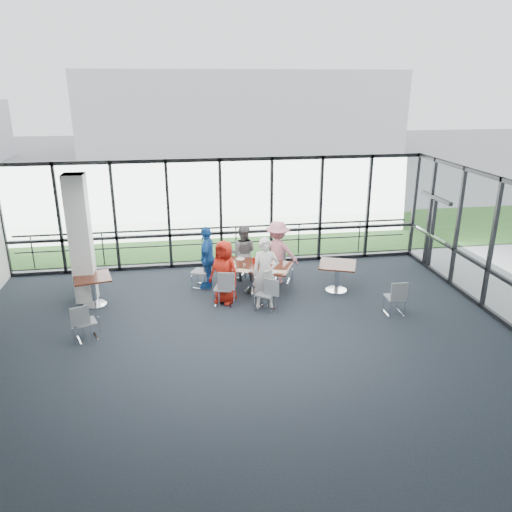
{
  "coord_description": "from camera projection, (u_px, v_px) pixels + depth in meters",
  "views": [
    {
      "loc": [
        -1.21,
        -9.08,
        5.24
      ],
      "look_at": [
        0.65,
        2.53,
        1.1
      ],
      "focal_mm": 35.0,
      "sensor_mm": 36.0,
      "label": 1
    }
  ],
  "objects": [
    {
      "name": "diner_near_left",
      "position": [
        224.0,
        272.0,
        12.26
      ],
      "size": [
        0.93,
        0.88,
        1.6
      ],
      "primitive_type": "imported",
      "rotation": [
        0.0,
        0.0,
        -0.65
      ],
      "color": "#B21B0F",
      "rests_on": "ground"
    },
    {
      "name": "plate_nr",
      "position": [
        272.0,
        272.0,
        12.39
      ],
      "size": [
        0.28,
        0.28,
        0.01
      ],
      "primitive_type": "cylinder",
      "color": "white",
      "rests_on": "main_table"
    },
    {
      "name": "floor",
      "position": [
        245.0,
        348.0,
        10.39
      ],
      "size": [
        12.0,
        10.0,
        0.02
      ],
      "primitive_type": "cube",
      "color": "black",
      "rests_on": "ground"
    },
    {
      "name": "chair_main_fr",
      "position": [
        282.0,
        266.0,
        13.65
      ],
      "size": [
        0.55,
        0.55,
        0.88
      ],
      "primitive_type": null,
      "rotation": [
        0.0,
        0.0,
        2.8
      ],
      "color": "gray",
      "rests_on": "ground"
    },
    {
      "name": "chair_main_fl",
      "position": [
        248.0,
        261.0,
        13.9
      ],
      "size": [
        0.65,
        0.65,
        0.98
      ],
      "primitive_type": null,
      "rotation": [
        0.0,
        0.0,
        2.64
      ],
      "color": "gray",
      "rests_on": "ground"
    },
    {
      "name": "tumbler_c",
      "position": [
        259.0,
        260.0,
        13.02
      ],
      "size": [
        0.08,
        0.08,
        0.15
      ],
      "primitive_type": "cylinder",
      "color": "white",
      "rests_on": "main_table"
    },
    {
      "name": "plate_fr",
      "position": [
        274.0,
        263.0,
        13.01
      ],
      "size": [
        0.25,
        0.25,
        0.01
      ],
      "primitive_type": "cylinder",
      "color": "white",
      "rests_on": "main_table"
    },
    {
      "name": "wall_front",
      "position": [
        309.0,
        451.0,
        5.19
      ],
      "size": [
        12.0,
        0.1,
        3.2
      ],
      "primitive_type": "cube",
      "color": "silver",
      "rests_on": "ground"
    },
    {
      "name": "structural_column",
      "position": [
        81.0,
        239.0,
        12.11
      ],
      "size": [
        0.5,
        0.5,
        3.2
      ],
      "primitive_type": "cube",
      "color": "white",
      "rests_on": "ground"
    },
    {
      "name": "exit_door",
      "position": [
        432.0,
        234.0,
        14.42
      ],
      "size": [
        0.12,
        1.6,
        2.1
      ],
      "primitive_type": "cube",
      "color": "black",
      "rests_on": "ground"
    },
    {
      "name": "apron",
      "position": [
        210.0,
        222.0,
        19.7
      ],
      "size": [
        80.0,
        70.0,
        0.02
      ],
      "primitive_type": "cube",
      "color": "gray",
      "rests_on": "ground"
    },
    {
      "name": "plate_fl",
      "position": [
        240.0,
        259.0,
        13.29
      ],
      "size": [
        0.24,
        0.24,
        0.01
      ],
      "primitive_type": "cylinder",
      "color": "white",
      "rests_on": "main_table"
    },
    {
      "name": "chair_spare_lb",
      "position": [
        87.0,
        274.0,
        13.03
      ],
      "size": [
        0.47,
        0.47,
        0.93
      ],
      "primitive_type": null,
      "rotation": [
        0.0,
        0.0,
        3.11
      ],
      "color": "gray",
      "rests_on": "ground"
    },
    {
      "name": "chair_main_nl",
      "position": [
        224.0,
        288.0,
        12.22
      ],
      "size": [
        0.53,
        0.53,
        0.89
      ],
      "primitive_type": null,
      "rotation": [
        0.0,
        0.0,
        -0.26
      ],
      "color": "gray",
      "rests_on": "ground"
    },
    {
      "name": "ketchup_bottle",
      "position": [
        254.0,
        261.0,
        12.9
      ],
      "size": [
        0.06,
        0.06,
        0.18
      ],
      "primitive_type": "cylinder",
      "color": "#A00B00",
      "rests_on": "main_table"
    },
    {
      "name": "plate_end",
      "position": [
        223.0,
        262.0,
        13.06
      ],
      "size": [
        0.26,
        0.26,
        0.01
      ],
      "primitive_type": "cylinder",
      "color": "white",
      "rests_on": "main_table"
    },
    {
      "name": "diner_near_right",
      "position": [
        265.0,
        273.0,
        11.99
      ],
      "size": [
        0.7,
        0.56,
        1.75
      ],
      "primitive_type": "imported",
      "rotation": [
        0.0,
        0.0,
        -0.16
      ],
      "color": "silver",
      "rests_on": "ground"
    },
    {
      "name": "chair_spare_la",
      "position": [
        86.0,
        322.0,
        10.57
      ],
      "size": [
        0.52,
        0.52,
        0.82
      ],
      "primitive_type": null,
      "rotation": [
        0.0,
        0.0,
        0.35
      ],
      "color": "gray",
      "rests_on": "ground"
    },
    {
      "name": "menu_c",
      "position": [
        263.0,
        261.0,
        13.17
      ],
      "size": [
        0.37,
        0.31,
        0.0
      ],
      "primitive_type": "cube",
      "rotation": [
        0.0,
        0.0,
        -0.36
      ],
      "color": "beige",
      "rests_on": "main_table"
    },
    {
      "name": "main_table",
      "position": [
        254.0,
        270.0,
        12.91
      ],
      "size": [
        2.14,
        1.71,
        0.75
      ],
      "rotation": [
        0.0,
        0.0,
        -0.42
      ],
      "color": "#3C1B0C",
      "rests_on": "ground"
    },
    {
      "name": "grass_strip",
      "position": [
        214.0,
        236.0,
        17.83
      ],
      "size": [
        80.0,
        5.0,
        0.01
      ],
      "primitive_type": "cube",
      "color": "#1E4F18",
      "rests_on": "ground"
    },
    {
      "name": "plate_nl",
      "position": [
        231.0,
        267.0,
        12.74
      ],
      "size": [
        0.24,
        0.24,
        0.01
      ],
      "primitive_type": "cylinder",
      "color": "white",
      "rests_on": "main_table"
    },
    {
      "name": "condiment_caddy",
      "position": [
        258.0,
        264.0,
        12.89
      ],
      "size": [
        0.1,
        0.07,
        0.04
      ],
      "primitive_type": "cube",
      "color": "black",
      "rests_on": "main_table"
    },
    {
      "name": "green_bottle",
      "position": [
        259.0,
        261.0,
        12.86
      ],
      "size": [
        0.05,
        0.05,
        0.2
      ],
      "primitive_type": "cylinder",
      "color": "#166E1A",
      "rests_on": "main_table"
    },
    {
      "name": "curtain_wall_back",
      "position": [
        221.0,
        213.0,
        14.51
      ],
      "size": [
        12.0,
        0.1,
        3.2
      ],
      "primitive_type": "cube",
      "color": "white",
      "rests_on": "ground"
    },
    {
      "name": "side_table_right",
      "position": [
        337.0,
        268.0,
        12.98
      ],
      "size": [
        1.19,
        1.19,
        0.75
      ],
      "rotation": [
        0.0,
        0.0,
        -0.37
      ],
      "color": "#3C1B0C",
      "rests_on": "ground"
    },
    {
      "name": "tumbler_a",
      "position": [
        244.0,
        265.0,
        12.7
      ],
      "size": [
        0.06,
        0.06,
        0.13
      ],
      "primitive_type": "cylinder",
      "color": "white",
      "rests_on": "main_table"
    },
    {
      "name": "ceiling",
      "position": [
        243.0,
        196.0,
        9.32
      ],
      "size": [
        12.0,
        10.0,
        0.04
      ],
      "primitive_type": "cube",
      "color": "silver",
      "rests_on": "ground"
    },
    {
      "name": "tumbler_d",
      "position": [
        227.0,
        262.0,
        12.87
      ],
      "size": [
        0.08,
        0.08,
        0.15
      ],
      "primitive_type": "cylinder",
      "color": "white",
      "rests_on": "main_table"
    },
    {
      "name": "tumbler_b",
      "position": [
        263.0,
        266.0,
        12.56
      ],
      "size": [
        0.07,
        0.07,
        0.14
      ],
      "primitive_type": "cylinder",
      "color": "white",
      "rests_on": "main_table"
    },
    {
      "name": "menu_a",
      "position": [
        243.0,
        271.0,
        12.47
      ],
      "size": [
        0.4,
        0.35,
        0.0
      ],
      "primitive_type": "cube",
      "rotation": [
        0.0,
        0.0,
        -0.48
      ],
      "color": "beige",
      "rests_on": "main_table"
    },
    {
      "name": "chair_main_nr",
      "position": [
        266.0,
        294.0,
        11.94
      ],
      "size": [
        0.56,
        0.56,
        0.83
      ],
      "primitive_type": null,
      "rotation": [
        0.0,
        0.0,
        -0.62
      ],
      "color": "gray",
      "rests_on": "ground"
    },
    {
      "name": "diner_far_right",
      "position": [
        277.0,
        252.0,
        13.45
      ],
      "size": [
        1.25,
        0.95,
        1.73
      ],
      "primitive_type": "imported",
      "rotation": [
        0.0,
        0.0,
        2.76
      ],
      "color": "pink",
      "rests_on": "ground"
    },
    {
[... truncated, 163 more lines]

